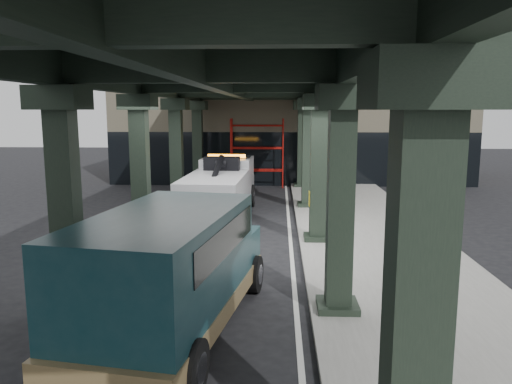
# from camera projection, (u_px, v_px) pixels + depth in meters

# --- Properties ---
(ground) EXTENTS (90.00, 90.00, 0.00)m
(ground) POSITION_uv_depth(u_px,v_px,m) (236.00, 260.00, 15.12)
(ground) COLOR black
(ground) RESTS_ON ground
(sidewalk) EXTENTS (5.00, 40.00, 0.15)m
(sidewalk) POSITION_uv_depth(u_px,v_px,m) (373.00, 242.00, 16.88)
(sidewalk) COLOR gray
(sidewalk) RESTS_ON ground
(lane_stripe) EXTENTS (0.12, 38.00, 0.01)m
(lane_stripe) POSITION_uv_depth(u_px,v_px,m) (291.00, 243.00, 17.02)
(lane_stripe) COLOR silver
(lane_stripe) RESTS_ON ground
(viaduct) EXTENTS (7.40, 32.00, 6.40)m
(viaduct) POSITION_uv_depth(u_px,v_px,m) (228.00, 80.00, 16.22)
(viaduct) COLOR black
(viaduct) RESTS_ON ground
(building) EXTENTS (22.00, 10.00, 8.00)m
(building) POSITION_uv_depth(u_px,v_px,m) (290.00, 117.00, 34.09)
(building) COLOR #C6B793
(building) RESTS_ON ground
(scaffolding) EXTENTS (3.08, 0.88, 4.00)m
(scaffolding) POSITION_uv_depth(u_px,v_px,m) (257.00, 151.00, 29.21)
(scaffolding) COLOR #A9130D
(scaffolding) RESTS_ON ground
(tow_truck) EXTENTS (2.66, 8.11, 2.63)m
(tow_truck) POSITION_uv_depth(u_px,v_px,m) (221.00, 186.00, 21.18)
(tow_truck) COLOR black
(tow_truck) RESTS_ON ground
(towed_van) EXTENTS (3.39, 6.63, 2.57)m
(towed_van) POSITION_uv_depth(u_px,v_px,m) (172.00, 268.00, 9.93)
(towed_van) COLOR #0F3038
(towed_van) RESTS_ON ground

